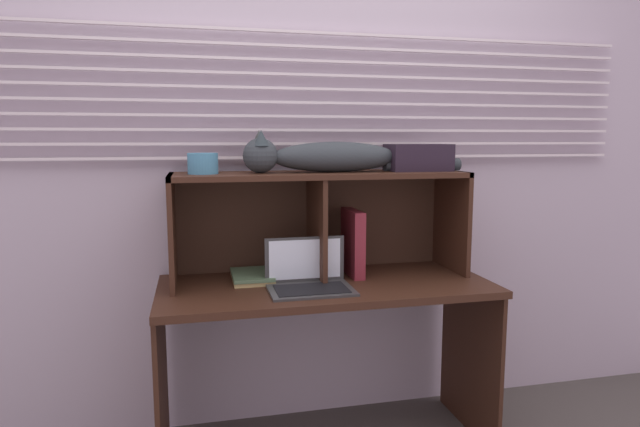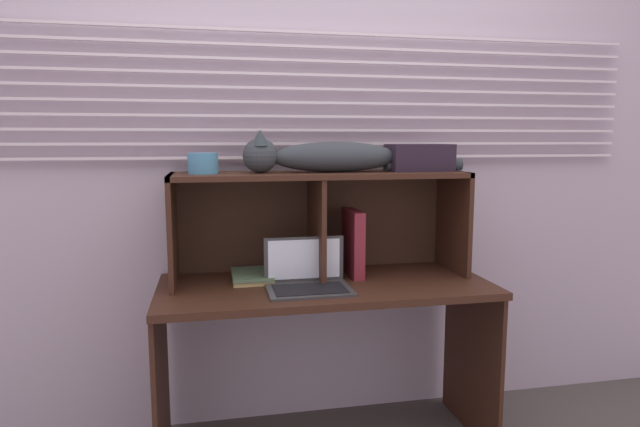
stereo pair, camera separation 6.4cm
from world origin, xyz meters
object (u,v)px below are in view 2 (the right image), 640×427
object	(u,v)px
cat	(325,157)
laptop	(308,279)
small_basket	(203,163)
binder_upright	(353,243)
book_stack	(252,276)
storage_box	(419,158)

from	to	relation	value
cat	laptop	bearing A→B (deg)	-121.30
cat	small_basket	xyz separation A→B (m)	(-0.51, 0.00, -0.02)
cat	binder_upright	bearing A→B (deg)	0.00
book_stack	small_basket	xyz separation A→B (m)	(-0.19, -0.00, 0.48)
binder_upright	small_basket	xyz separation A→B (m)	(-0.63, 0.00, 0.35)
laptop	small_basket	xyz separation A→B (m)	(-0.40, 0.18, 0.46)
laptop	binder_upright	xyz separation A→B (m)	(0.23, 0.18, 0.11)
binder_upright	book_stack	world-z (taller)	binder_upright
binder_upright	book_stack	bearing A→B (deg)	179.41
small_basket	storage_box	world-z (taller)	storage_box
cat	binder_upright	size ratio (longest dim) A/B	3.36
small_basket	cat	bearing A→B (deg)	0.00
binder_upright	small_basket	distance (m)	0.73
cat	laptop	world-z (taller)	cat
laptop	small_basket	distance (m)	0.63
cat	storage_box	bearing A→B (deg)	0.00
laptop	storage_box	world-z (taller)	storage_box
cat	book_stack	distance (m)	0.60
storage_box	laptop	bearing A→B (deg)	-161.58
small_basket	storage_box	bearing A→B (deg)	0.00
binder_upright	small_basket	size ratio (longest dim) A/B	2.37
laptop	book_stack	distance (m)	0.28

